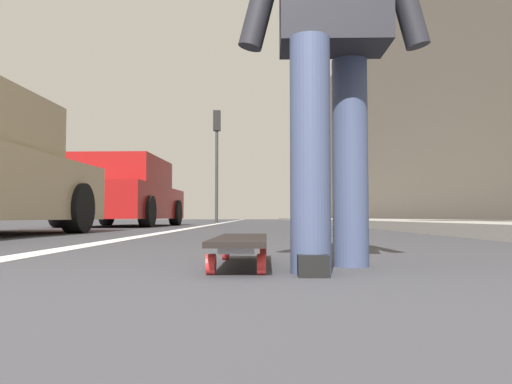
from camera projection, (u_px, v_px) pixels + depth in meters
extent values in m
plane|color=#38383D|center=(256.00, 226.00, 10.77)|extent=(80.00, 80.00, 0.00)
cube|color=silver|center=(228.00, 222.00, 20.75)|extent=(52.00, 0.16, 0.01)
cube|color=#9E9B93|center=(352.00, 221.00, 18.76)|extent=(52.00, 3.20, 0.14)
cube|color=slate|center=(402.00, 93.00, 23.04)|extent=(40.00, 1.20, 11.71)
cylinder|color=red|center=(226.00, 252.00, 2.29)|extent=(0.07, 0.03, 0.07)
cylinder|color=red|center=(263.00, 252.00, 2.29)|extent=(0.07, 0.03, 0.07)
cylinder|color=red|center=(211.00, 264.00, 1.69)|extent=(0.07, 0.03, 0.07)
cylinder|color=red|center=(262.00, 264.00, 1.69)|extent=(0.07, 0.03, 0.07)
cube|color=silver|center=(244.00, 242.00, 2.29)|extent=(0.06, 0.12, 0.02)
cube|color=silver|center=(236.00, 250.00, 1.69)|extent=(0.06, 0.12, 0.02)
cube|color=black|center=(241.00, 239.00, 2.00)|extent=(0.84, 0.22, 0.02)
cylinder|color=#384260|center=(310.00, 154.00, 1.74)|extent=(0.14, 0.14, 0.82)
cylinder|color=#384260|center=(350.00, 163.00, 2.00)|extent=(0.14, 0.14, 0.82)
cube|color=black|center=(311.00, 263.00, 1.72)|extent=(0.26, 0.11, 0.07)
cylinder|color=black|center=(77.00, 208.00, 6.17)|extent=(0.62, 0.25, 0.61)
cube|color=maroon|center=(125.00, 203.00, 10.98)|extent=(4.36, 1.97, 0.70)
cube|color=maroon|center=(123.00, 172.00, 10.86)|extent=(2.42, 1.74, 0.60)
cube|color=#4C606B|center=(138.00, 177.00, 12.03)|extent=(0.11, 1.57, 0.51)
cylinder|color=black|center=(107.00, 213.00, 12.33)|extent=(0.62, 0.25, 0.61)
cylinder|color=black|center=(175.00, 213.00, 12.25)|extent=(0.62, 0.25, 0.61)
cylinder|color=black|center=(60.00, 212.00, 9.68)|extent=(0.62, 0.25, 0.61)
cylinder|color=black|center=(147.00, 212.00, 9.60)|extent=(0.62, 0.25, 0.61)
cylinder|color=#2D2D2D|center=(217.00, 176.00, 19.77)|extent=(0.12, 0.12, 3.60)
cube|color=black|center=(217.00, 121.00, 19.88)|extent=(0.24, 0.28, 0.80)
sphere|color=#360606|center=(217.00, 115.00, 20.02)|extent=(0.16, 0.16, 0.16)
sphere|color=#392907|center=(217.00, 121.00, 20.01)|extent=(0.16, 0.16, 0.16)
sphere|color=green|center=(217.00, 128.00, 20.00)|extent=(0.16, 0.16, 0.16)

